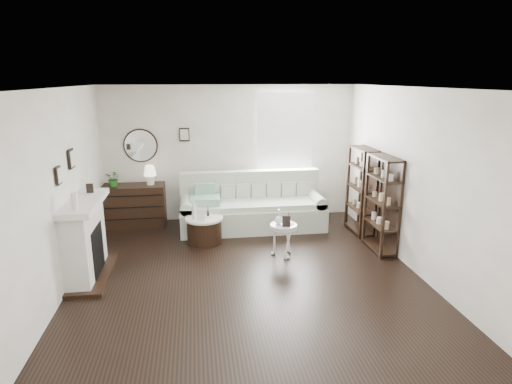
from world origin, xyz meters
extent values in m
plane|color=black|center=(0.00, 0.00, 0.00)|extent=(5.50, 5.50, 0.00)
plane|color=white|center=(0.00, 0.00, 2.70)|extent=(5.50, 5.50, 0.00)
plane|color=beige|center=(0.00, 2.75, 1.35)|extent=(5.00, 0.00, 5.00)
plane|color=beige|center=(0.00, -2.75, 1.35)|extent=(5.00, 0.00, 5.00)
plane|color=beige|center=(-2.50, 0.00, 1.35)|extent=(0.00, 5.50, 5.50)
plane|color=beige|center=(2.50, 0.00, 1.35)|extent=(0.00, 5.50, 5.50)
cube|color=white|center=(1.10, 2.73, 1.60)|extent=(1.00, 0.02, 1.80)
cube|color=white|center=(1.10, 2.67, 1.60)|extent=(1.15, 0.02, 1.90)
cylinder|color=silver|center=(-1.75, 2.72, 1.55)|extent=(0.60, 0.03, 0.60)
cube|color=black|center=(-0.90, 2.72, 1.75)|extent=(0.20, 0.03, 0.26)
cube|color=silver|center=(-2.33, 0.30, 0.55)|extent=(0.34, 1.20, 1.10)
cube|color=black|center=(-2.30, 0.30, 0.40)|extent=(0.30, 0.65, 0.70)
cube|color=silver|center=(-2.28, 0.30, 1.12)|extent=(0.44, 1.35, 0.08)
cube|color=black|center=(-2.25, 0.30, 0.03)|extent=(0.50, 1.40, 0.05)
cylinder|color=beige|center=(-2.28, -0.15, 1.27)|extent=(0.08, 0.08, 0.22)
cube|color=black|center=(-2.28, 0.70, 1.23)|extent=(0.10, 0.03, 0.14)
cube|color=black|center=(-2.47, -0.05, 1.60)|extent=(0.03, 0.18, 0.24)
cube|color=black|center=(-2.47, 0.60, 1.70)|extent=(0.03, 0.22, 0.28)
cube|color=black|center=(2.33, 1.55, 0.80)|extent=(0.30, 0.80, 1.60)
cylinder|color=#C5B687|center=(2.31, 1.30, 0.52)|extent=(0.08, 0.08, 0.11)
cylinder|color=#C5B687|center=(2.31, 1.55, 0.52)|extent=(0.08, 0.08, 0.11)
cylinder|color=#C5B687|center=(2.31, 1.80, 0.52)|extent=(0.08, 0.08, 0.11)
cylinder|color=#C5B687|center=(2.31, 1.30, 0.92)|extent=(0.08, 0.08, 0.11)
cylinder|color=#C5B687|center=(2.31, 1.55, 0.92)|extent=(0.08, 0.08, 0.11)
cylinder|color=#C5B687|center=(2.31, 1.80, 0.92)|extent=(0.08, 0.08, 0.11)
cylinder|color=#C5B687|center=(2.31, 1.30, 1.32)|extent=(0.08, 0.08, 0.11)
cylinder|color=#C5B687|center=(2.31, 1.55, 1.32)|extent=(0.08, 0.08, 0.11)
cylinder|color=#C5B687|center=(2.31, 1.80, 1.32)|extent=(0.08, 0.08, 0.11)
cube|color=black|center=(2.33, 0.65, 0.80)|extent=(0.30, 0.80, 1.60)
cylinder|color=#C5B687|center=(2.31, 0.40, 0.52)|extent=(0.08, 0.08, 0.11)
cylinder|color=#C5B687|center=(2.31, 0.65, 0.52)|extent=(0.08, 0.08, 0.11)
cylinder|color=#C5B687|center=(2.31, 0.90, 0.52)|extent=(0.08, 0.08, 0.11)
cylinder|color=#C5B687|center=(2.31, 0.40, 0.92)|extent=(0.08, 0.08, 0.11)
cylinder|color=#C5B687|center=(2.31, 0.65, 0.92)|extent=(0.08, 0.08, 0.11)
cylinder|color=#C5B687|center=(2.31, 0.90, 0.92)|extent=(0.08, 0.08, 0.11)
cylinder|color=#C5B687|center=(2.31, 0.40, 1.32)|extent=(0.08, 0.08, 0.11)
cylinder|color=#C5B687|center=(2.31, 0.65, 1.32)|extent=(0.08, 0.08, 0.11)
cylinder|color=#C5B687|center=(2.31, 0.90, 1.32)|extent=(0.08, 0.08, 0.11)
cube|color=beige|center=(0.35, 2.00, 0.22)|extent=(2.74, 0.95, 0.44)
cube|color=beige|center=(0.35, 1.97, 0.49)|extent=(2.37, 0.76, 0.11)
cube|color=beige|center=(0.35, 2.37, 0.64)|extent=(2.74, 0.21, 0.84)
cube|color=beige|center=(-0.89, 2.00, 0.27)|extent=(0.23, 0.90, 0.55)
cube|color=beige|center=(1.59, 2.00, 0.27)|extent=(0.23, 0.90, 0.55)
cube|color=#25895A|center=(-0.55, 1.95, 0.62)|extent=(0.58, 0.48, 0.14)
cube|color=brown|center=(1.51, 2.30, 0.22)|extent=(0.69, 0.47, 0.44)
cube|color=black|center=(-1.94, 2.47, 0.41)|extent=(1.24, 0.52, 0.83)
cube|color=black|center=(-1.94, 2.20, 0.23)|extent=(1.19, 0.01, 0.02)
cube|color=black|center=(-1.94, 2.20, 0.45)|extent=(1.19, 0.01, 0.02)
cube|color=black|center=(-1.94, 2.20, 0.68)|extent=(1.19, 0.01, 0.01)
imported|color=#22611B|center=(-2.25, 2.42, 0.98)|extent=(0.36, 0.34, 0.32)
cylinder|color=black|center=(-0.59, 1.40, 0.21)|extent=(0.61, 0.61, 0.42)
cylinder|color=beige|center=(-0.59, 1.40, 0.44)|extent=(0.66, 0.66, 0.04)
cylinder|color=white|center=(0.67, 0.63, 0.52)|extent=(0.44, 0.44, 0.03)
cylinder|color=silver|center=(0.67, 0.63, 0.48)|extent=(0.45, 0.45, 0.02)
cylinder|color=silver|center=(0.67, 0.63, 0.25)|extent=(0.03, 0.03, 0.50)
cylinder|color=silver|center=(-0.76, 1.33, 0.62)|extent=(0.08, 0.08, 0.33)
cube|color=white|center=(-0.64, 1.23, 0.56)|extent=(0.15, 0.10, 0.19)
cube|color=black|center=(0.69, 0.51, 0.62)|extent=(0.14, 0.08, 0.17)
camera|label=1|loc=(-0.70, -5.77, 2.83)|focal=30.00mm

